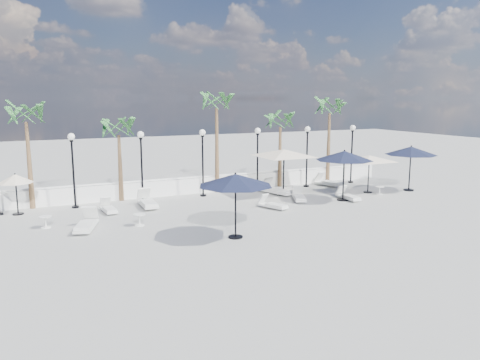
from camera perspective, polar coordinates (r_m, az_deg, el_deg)
name	(u,v)px	position (r m, az deg, el deg)	size (l,w,h in m)	color
ground	(253,223)	(21.24, 1.63, -5.25)	(100.00, 100.00, 0.00)	#9A9A95
balustrade	(197,185)	(27.89, -5.23, -0.64)	(26.00, 0.30, 1.01)	white
lamppost_1	(73,160)	(25.13, -19.74, 2.33)	(0.36, 0.36, 3.84)	black
lamppost_2	(141,156)	(25.67, -11.94, 2.85)	(0.36, 0.36, 3.84)	black
lamppost_3	(203,153)	(26.66, -4.58, 3.28)	(0.36, 0.36, 3.84)	black
lamppost_4	(258,150)	(28.05, 2.16, 3.64)	(0.36, 0.36, 3.84)	black
lamppost_5	(307,148)	(29.79, 8.18, 3.91)	(0.36, 0.36, 3.84)	black
lamppost_6	(352,145)	(31.82, 13.50, 4.12)	(0.36, 0.36, 3.84)	black
palm_0	(26,119)	(25.67, -24.64, 6.74)	(2.60, 2.60, 5.50)	brown
palm_1	(119,132)	(26.13, -14.58, 5.65)	(2.60, 2.60, 4.70)	brown
palm_2	(217,106)	(27.66, -2.88, 8.99)	(2.60, 2.60, 6.10)	brown
palm_3	(280,124)	(29.58, 4.95, 6.77)	(2.60, 2.60, 4.90)	brown
palm_4	(330,111)	(31.54, 10.88, 8.24)	(2.60, 2.60, 5.70)	brown
lounger_1	(86,224)	(21.13, -18.22, -5.10)	(1.31, 2.18, 0.78)	white
lounger_2	(108,208)	(24.00, -15.74, -3.34)	(0.67, 1.68, 0.61)	white
lounger_3	(273,205)	(23.96, 4.01, -3.01)	(1.12, 1.71, 0.61)	white
lounger_4	(147,202)	(24.68, -11.22, -2.64)	(0.74, 2.15, 0.80)	white
lounger_5	(348,196)	(26.62, 13.05, -1.92)	(0.59, 1.71, 0.64)	white
lounger_6	(299,197)	(25.95, 7.22, -2.02)	(1.24, 1.85, 0.66)	white
lounger_7	(277,190)	(27.49, 4.48, -1.20)	(1.33, 2.25, 0.80)	white
lounger_8	(329,182)	(30.51, 10.80, -0.27)	(1.21, 2.13, 0.76)	white
side_table_0	(46,221)	(22.05, -22.62, -4.61)	(0.54, 0.54, 0.52)	white
side_table_1	(139,219)	(21.17, -12.17, -4.63)	(0.55, 0.55, 0.53)	white
side_table_2	(380,189)	(28.58, 16.66, -1.12)	(0.50, 0.50, 0.48)	white
parasol_navy_left	(235,180)	(18.50, -0.56, -0.04)	(3.03, 3.03, 2.68)	black
parasol_navy_mid	(344,156)	(26.06, 12.61, 2.89)	(3.14, 3.14, 2.82)	black
parasol_navy_right	(411,151)	(30.06, 20.13, 3.35)	(3.09, 3.09, 2.77)	black
parasol_cream_sq_a	(284,150)	(27.03, 5.39, 3.71)	(5.84, 5.84, 2.87)	black
parasol_cream_sq_b	(369,156)	(28.67, 15.50, 2.89)	(4.81, 4.81, 2.41)	black
parasol_cream_small	(15,179)	(24.85, -25.71, 0.09)	(1.65, 1.65, 2.03)	black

